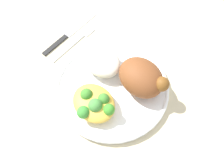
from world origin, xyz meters
name	(u,v)px	position (x,y,z in m)	size (l,w,h in m)	color
ground_plane	(112,90)	(0.00, 0.00, 0.00)	(2.00, 2.00, 0.00)	beige
plate	(112,88)	(0.00, 0.00, 0.01)	(0.26, 0.26, 0.02)	white
roasted_chicken	(142,78)	(0.04, 0.05, 0.05)	(0.11, 0.08, 0.07)	brown
rice_pile	(101,60)	(-0.06, 0.02, 0.04)	(0.10, 0.08, 0.04)	silver
mac_cheese_with_broccoli	(94,103)	(0.01, -0.06, 0.04)	(0.10, 0.08, 0.04)	gold
fork	(76,41)	(-0.17, 0.03, 0.00)	(0.03, 0.14, 0.01)	#B2B2B7
knife	(66,36)	(-0.20, 0.02, 0.00)	(0.04, 0.19, 0.01)	black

